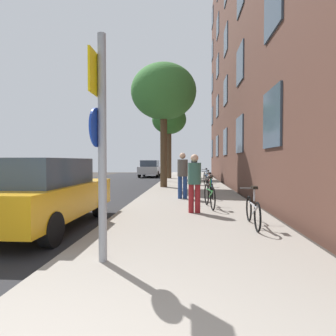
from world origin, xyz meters
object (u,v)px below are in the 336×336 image
Objects in this scene: sign_post at (101,134)px; pedestrian_1 at (183,172)px; tree_far at (169,120)px; car_1 at (150,168)px; bicycle_1 at (210,195)px; tree_near at (164,93)px; bicycle_0 at (253,210)px; bicycle_5 at (206,177)px; car_0 at (46,193)px; pedestrian_2 at (194,169)px; bicycle_2 at (211,189)px; traffic_light at (164,150)px; pedestrian_0 at (194,179)px; bicycle_4 at (207,180)px; bicycle_3 at (209,184)px.

sign_post reaches higher than pedestrian_1.
car_1 is (-2.11, 3.65, -4.11)m from tree_far.
pedestrian_1 is (-0.88, 1.95, 0.62)m from bicycle_1.
sign_post is 1.85× the size of pedestrian_1.
tree_near reaches higher than pedestrian_1.
bicycle_5 reaches higher than bicycle_0.
car_0 is 1.04× the size of car_1.
tree_near is at bearing 103.73° from pedestrian_1.
bicycle_0 is (3.03, -16.73, -4.48)m from tree_far.
tree_near reaches higher than pedestrian_2.
car_1 is at bearing 112.64° from pedestrian_2.
bicycle_2 is 6.46m from car_0.
traffic_light is 5.22m from tree_near.
car_1 is at bearing 120.00° from tree_far.
sign_post is at bearing -110.55° from pedestrian_0.
traffic_light is 13.81m from bicycle_0.
tree_near is 4.18× the size of bicycle_0.
bicycle_5 is at bearing 69.95° from car_0.
bicycle_0 is 0.93× the size of pedestrian_1.
sign_post reaches higher than bicycle_1.
car_0 is at bearing -95.64° from tree_far.
bicycle_4 is at bearing 83.45° from pedestrian_0.
bicycle_1 is 0.99× the size of bicycle_3.
pedestrian_2 is (1.73, 1.57, -4.26)m from tree_near.
sign_post is 1.92× the size of bicycle_1.
tree_near is at bearing 118.18° from bicycle_2.
tree_near reaches higher than sign_post.
tree_far is 13.02m from pedestrian_1.
sign_post reaches higher than bicycle_4.
car_1 is (-3.48, 16.02, -0.28)m from pedestrian_1.
car_0 is (-1.89, -9.17, -4.52)m from tree_near.
pedestrian_1 is at bearing -77.74° from car_1.
pedestrian_2 reaches higher than car_0.
traffic_light reaches higher than car_1.
bicycle_2 is at bearing 21.38° from pedestrian_1.
bicycle_1 reaches higher than bicycle_3.
pedestrian_0 is 0.40× the size of car_1.
bicycle_1 is 0.41× the size of car_1.
tree_near is 1.11× the size of tree_far.
tree_far is at bearing 101.88° from bicycle_2.
traffic_light reaches higher than bicycle_3.
bicycle_5 is (-0.27, 12.00, 0.03)m from bicycle_0.
sign_post reaches higher than bicycle_2.
bicycle_5 is 1.70m from pedestrian_2.
traffic_light is at bearing -74.53° from car_1.
tree_near is 4.86m from pedestrian_2.
tree_near is 5.49m from bicycle_4.
bicycle_5 is at bearing 49.31° from tree_near.
bicycle_2 is at bearing -84.62° from pedestrian_2.
bicycle_0 is at bearing -69.26° from pedestrian_1.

